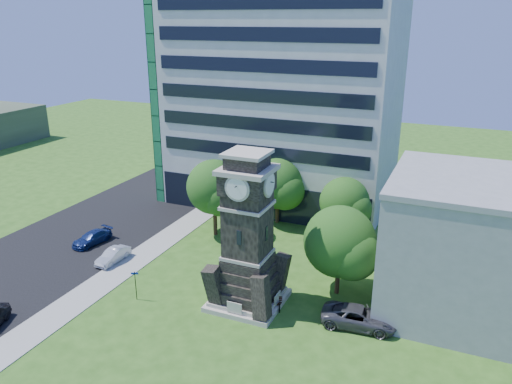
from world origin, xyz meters
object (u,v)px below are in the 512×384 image
at_px(car_street_north, 92,238).
at_px(street_sign, 135,282).
at_px(car_east_lot, 359,317).
at_px(clock_tower, 248,241).
at_px(car_street_mid, 113,256).
at_px(park_bench, 269,302).

xyz_separation_m(car_street_north, street_sign, (10.28, -6.83, 0.93)).
xyz_separation_m(car_street_north, car_east_lot, (27.27, -3.44, 0.14)).
bearing_deg(street_sign, clock_tower, -0.95).
relative_size(clock_tower, car_east_lot, 2.25).
distance_m(car_street_north, street_sign, 12.38).
xyz_separation_m(car_street_mid, park_bench, (15.97, -1.51, -0.09)).
distance_m(park_bench, street_sign, 10.60).
relative_size(car_street_mid, park_bench, 1.93).
bearing_deg(car_street_north, car_east_lot, 2.81).
height_order(car_street_mid, park_bench, car_street_mid).
bearing_deg(street_sign, car_street_north, 124.89).
bearing_deg(car_street_mid, car_street_north, 153.74).
distance_m(clock_tower, car_street_north, 19.51).
bearing_deg(car_street_north, clock_tower, -1.29).
relative_size(clock_tower, car_street_mid, 3.29).
bearing_deg(car_street_mid, park_bench, -3.97).
bearing_deg(park_bench, car_east_lot, -15.78).
bearing_deg(park_bench, car_street_mid, 155.56).
relative_size(car_east_lot, park_bench, 2.82).
bearing_deg(car_east_lot, car_street_north, 77.02).
bearing_deg(clock_tower, car_street_north, 168.70).
xyz_separation_m(clock_tower, car_street_mid, (-14.15, 1.39, -4.67)).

